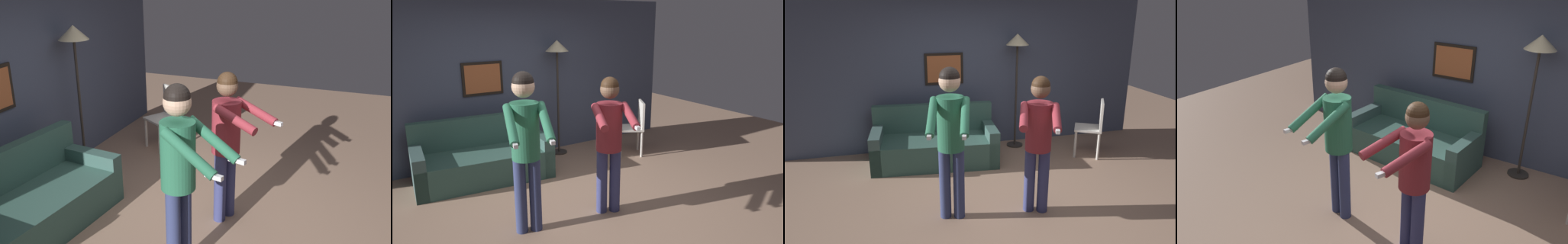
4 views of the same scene
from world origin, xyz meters
The scene contains 7 objects.
ground_plane centered at (0.00, 0.00, 0.00)m, with size 12.00×12.00×0.00m, color #A37F67.
back_wall_assembly centered at (0.00, 2.28, 1.30)m, with size 6.40×0.09×2.60m.
couch centered at (-0.64, 1.62, 0.28)m, with size 1.97×1.02×0.87m.
torchiere_lamp centered at (0.82, 1.99, 1.67)m, with size 0.38×0.38×1.94m.
person_standing_left centered at (-0.69, -0.08, 1.09)m, with size 0.54×0.73×1.78m.
person_standing_right centered at (0.31, -0.20, 1.00)m, with size 0.59×0.73×1.65m.
dining_chair_distant centered at (1.90, 1.24, 0.53)m, with size 0.57×0.57×0.93m.
Camera 2 is at (-2.19, -3.58, 2.28)m, focal length 35.00 mm.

